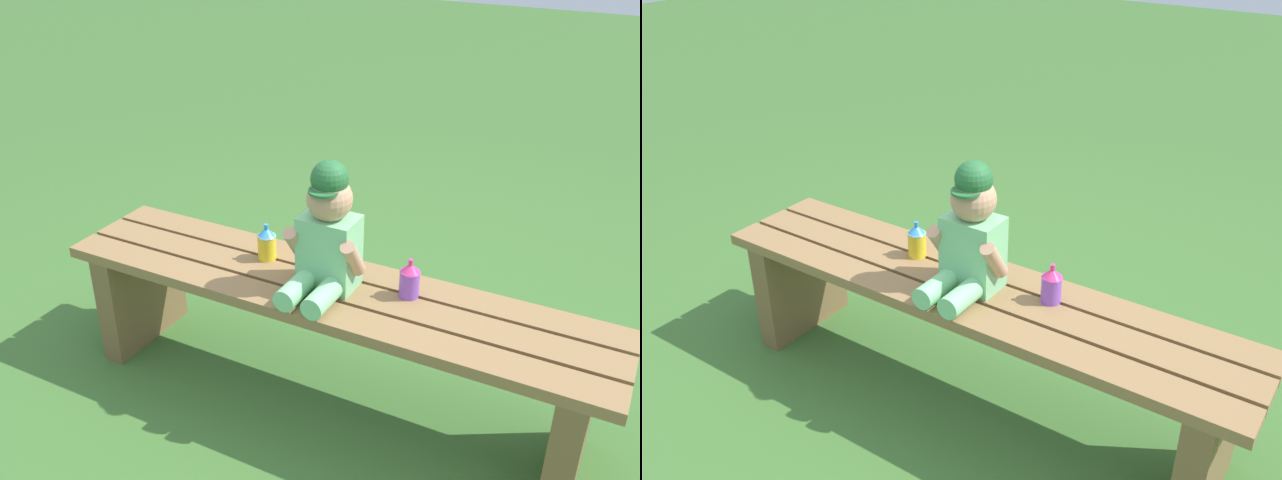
% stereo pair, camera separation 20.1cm
% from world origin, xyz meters
% --- Properties ---
extents(ground_plane, '(16.00, 16.00, 0.00)m').
position_xyz_m(ground_plane, '(0.00, 0.00, 0.00)').
color(ground_plane, '#3D6B2D').
extents(park_bench, '(1.77, 0.38, 0.44)m').
position_xyz_m(park_bench, '(0.00, 0.00, 0.30)').
color(park_bench, olive).
rests_on(park_bench, ground_plane).
extents(child_figure, '(0.23, 0.27, 0.40)m').
position_xyz_m(child_figure, '(-0.00, -0.01, 0.61)').
color(child_figure, '#7FCC8C').
rests_on(child_figure, park_bench).
extents(sippy_cup_left, '(0.06, 0.06, 0.12)m').
position_xyz_m(sippy_cup_left, '(-0.25, 0.06, 0.49)').
color(sippy_cup_left, yellow).
rests_on(sippy_cup_left, park_bench).
extents(sippy_cup_right, '(0.06, 0.06, 0.12)m').
position_xyz_m(sippy_cup_right, '(0.24, 0.06, 0.49)').
color(sippy_cup_right, '#8C4CCC').
rests_on(sippy_cup_right, park_bench).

